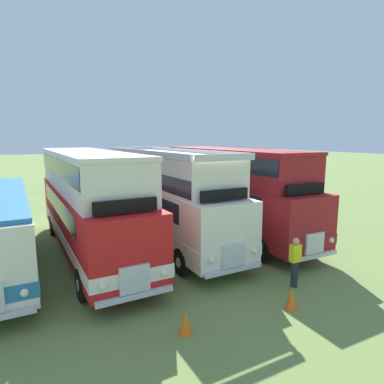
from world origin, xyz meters
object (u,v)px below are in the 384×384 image
Objects in this scene: bus_third_in_row at (88,198)px; marshal_person at (295,262)px; bus_fifth_in_row at (231,187)px; bus_fourth_in_row at (165,194)px; cone_near_end at (291,298)px; cone_mid_row at (185,323)px.

bus_third_in_row reaches higher than marshal_person.
bus_fifth_in_row is at bearing -1.31° from bus_third_in_row.
bus_fourth_in_row reaches higher than marshal_person.
cone_near_end is at bearing -137.12° from marshal_person.
cone_near_end is at bearing -5.29° from cone_mid_row.
bus_third_in_row is at bearing 98.07° from cone_mid_row.
cone_near_end is 1.70m from marshal_person.
marshal_person is (1.18, 1.09, 0.55)m from cone_near_end.
cone_near_end is (0.78, -7.84, -2.03)m from bus_fourth_in_row.
marshal_person is (1.96, -6.75, -1.48)m from bus_fourth_in_row.
bus_fourth_in_row is 1.00× the size of bus_fifth_in_row.
bus_fourth_in_row is 8.22m from cone_mid_row.
bus_third_in_row is 8.79m from marshal_person.
bus_fourth_in_row is at bearing 175.03° from bus_fifth_in_row.
bus_fourth_in_row reaches higher than bus_fifth_in_row.
bus_fifth_in_row is 18.54× the size of cone_mid_row.
bus_third_in_row reaches higher than cone_mid_row.
cone_near_end is 0.39× the size of marshal_person.
marshal_person is (-1.67, -6.43, -1.59)m from bus_fifth_in_row.
bus_third_in_row and bus_fifth_in_row have the same top height.
marshal_person is at bearing 9.77° from cone_mid_row.
bus_third_in_row reaches higher than cone_near_end.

